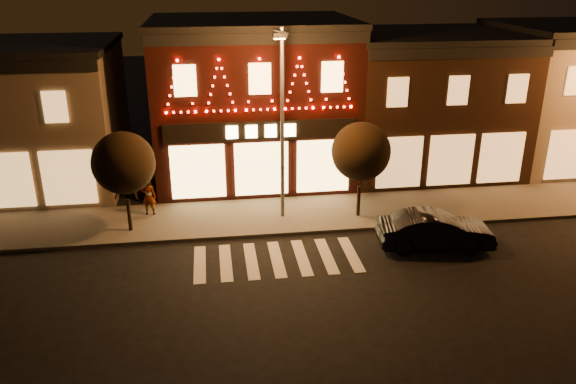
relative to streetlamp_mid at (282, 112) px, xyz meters
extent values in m
plane|color=black|center=(-0.69, -7.55, -5.03)|extent=(120.00, 120.00, 0.00)
cube|color=#47423D|center=(1.31, 0.45, -4.96)|extent=(44.00, 4.00, 0.15)
cube|color=#330D0B|center=(-0.69, 6.45, -1.03)|extent=(10.00, 8.00, 8.00)
cube|color=black|center=(-0.69, 6.45, 3.12)|extent=(10.20, 8.20, 0.30)
cube|color=black|center=(-0.69, 2.40, 2.72)|extent=(10.00, 0.25, 0.50)
cube|color=black|center=(-0.69, 2.35, -1.43)|extent=(9.00, 0.15, 0.90)
cube|color=#FFD87F|center=(-0.69, 2.25, -1.43)|extent=(3.40, 0.08, 0.60)
cube|color=#361F13|center=(8.81, 6.45, -1.43)|extent=(9.00, 8.00, 7.20)
cube|color=black|center=(8.81, 6.45, 2.32)|extent=(9.20, 8.20, 0.30)
cube|color=black|center=(8.81, 2.40, 1.92)|extent=(9.00, 0.25, 0.50)
cube|color=#6A5B4B|center=(17.81, 6.45, -1.28)|extent=(9.00, 8.00, 7.50)
cylinder|color=#59595E|center=(0.05, 0.24, -0.72)|extent=(0.17, 0.17, 8.32)
cylinder|color=#59595E|center=(-0.11, -0.58, 3.33)|extent=(0.41, 1.65, 0.10)
cube|color=#59595E|center=(-0.26, -1.39, 3.28)|extent=(0.56, 0.38, 0.19)
cube|color=orange|center=(-0.26, -1.39, 3.17)|extent=(0.43, 0.28, 0.05)
cylinder|color=black|center=(-6.63, -0.34, -4.17)|extent=(0.16, 0.16, 1.42)
sphere|color=black|center=(-6.63, -0.34, -1.84)|extent=(2.60, 2.60, 2.60)
cylinder|color=black|center=(3.46, -0.18, -4.17)|extent=(0.15, 0.15, 1.42)
sphere|color=black|center=(3.46, -0.18, -1.84)|extent=(2.59, 2.59, 2.59)
imported|color=black|center=(5.80, -3.46, -4.27)|extent=(4.76, 2.05, 1.52)
imported|color=gray|center=(-5.93, 1.25, -4.02)|extent=(0.68, 0.49, 1.73)
camera|label=1|loc=(-3.02, -23.41, 5.76)|focal=35.78mm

